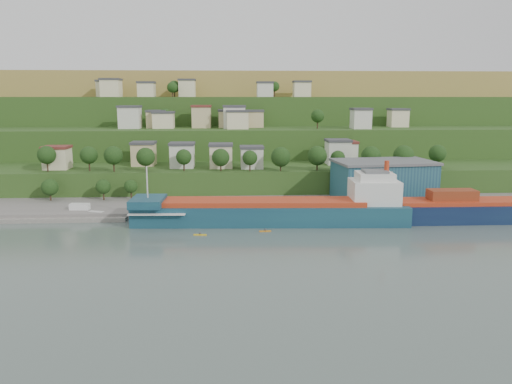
{
  "coord_description": "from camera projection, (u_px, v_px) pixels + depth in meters",
  "views": [
    {
      "loc": [
        -5.5,
        -125.91,
        34.78
      ],
      "look_at": [
        2.22,
        15.0,
        7.97
      ],
      "focal_mm": 35.0,
      "sensor_mm": 36.0,
      "label": 1
    }
  ],
  "objects": [
    {
      "name": "ground",
      "position": [
        251.0,
        233.0,
        130.3
      ],
      "size": [
        500.0,
        500.0,
        0.0
      ],
      "primitive_type": "plane",
      "color": "#495853",
      "rests_on": "ground"
    },
    {
      "name": "cargo_ship_far",
      "position": [
        497.0,
        211.0,
        142.99
      ],
      "size": [
        66.49,
        11.52,
        18.04
      ],
      "rotation": [
        0.0,
        0.0,
        -0.01
      ],
      "color": "#0C1337",
      "rests_on": "ground"
    },
    {
      "name": "kayak_orange",
      "position": [
        265.0,
        231.0,
        131.4
      ],
      "size": [
        3.14,
        0.72,
        0.78
      ],
      "rotation": [
        0.0,
        0.0,
        0.06
      ],
      "color": "orange",
      "rests_on": "ground"
    },
    {
      "name": "quay",
      "position": [
        309.0,
        208.0,
        158.84
      ],
      "size": [
        220.0,
        26.0,
        4.0
      ],
      "primitive_type": "cube",
      "color": "slate",
      "rests_on": "ground"
    },
    {
      "name": "pebble_beach",
      "position": [
        64.0,
        216.0,
        148.92
      ],
      "size": [
        40.0,
        18.0,
        2.4
      ],
      "primitive_type": "cube",
      "color": "slate",
      "rests_on": "ground"
    },
    {
      "name": "hillside",
      "position": [
        238.0,
        157.0,
        295.78
      ],
      "size": [
        360.0,
        210.76,
        96.0
      ],
      "color": "#284719",
      "rests_on": "ground"
    },
    {
      "name": "kayak_yellow",
      "position": [
        200.0,
        234.0,
        127.85
      ],
      "size": [
        3.4,
        0.97,
        0.84
      ],
      "rotation": [
        0.0,
        0.0,
        -0.12
      ],
      "color": "gold",
      "rests_on": "ground"
    },
    {
      "name": "cargo_ship_near",
      "position": [
        279.0,
        212.0,
        139.92
      ],
      "size": [
        76.81,
        15.65,
        19.61
      ],
      "rotation": [
        0.0,
        0.0,
        -0.05
      ],
      "color": "#14354B",
      "rests_on": "ground"
    },
    {
      "name": "caravan",
      "position": [
        80.0,
        208.0,
        147.93
      ],
      "size": [
        5.84,
        2.88,
        2.63
      ],
      "primitive_type": "cube",
      "rotation": [
        0.0,
        0.0,
        -0.1
      ],
      "color": "white",
      "rests_on": "pebble_beach"
    },
    {
      "name": "warehouse",
      "position": [
        383.0,
        180.0,
        161.52
      ],
      "size": [
        32.82,
        22.13,
        12.8
      ],
      "rotation": [
        0.0,
        0.0,
        0.1
      ],
      "color": "navy",
      "rests_on": "quay"
    },
    {
      "name": "dinghy",
      "position": [
        96.0,
        213.0,
        145.44
      ],
      "size": [
        4.73,
        3.07,
        0.89
      ],
      "primitive_type": "cube",
      "rotation": [
        0.0,
        0.0,
        -0.35
      ],
      "color": "silver",
      "rests_on": "pebble_beach"
    }
  ]
}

